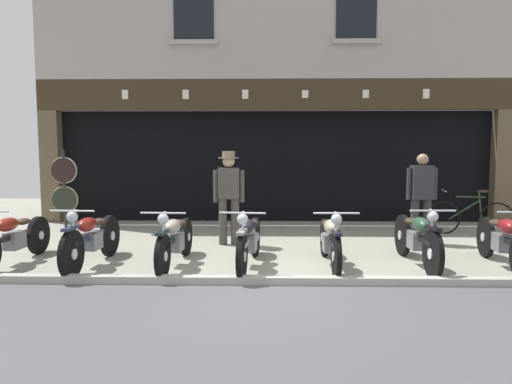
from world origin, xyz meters
name	(u,v)px	position (x,y,z in m)	size (l,w,h in m)	color
ground	(282,316)	(0.00, -0.98, -0.04)	(22.93, 22.00, 0.18)	gray
shop_facade	(274,148)	(0.00, 7.00, 1.74)	(11.23, 4.42, 6.48)	black
motorcycle_far_left	(14,237)	(-3.98, 1.02, 0.42)	(0.62, 2.01, 0.91)	black
motorcycle_left	(92,238)	(-2.76, 0.93, 0.43)	(0.62, 2.00, 0.92)	black
motorcycle_center_left	(175,239)	(-1.53, 0.97, 0.41)	(0.62, 2.02, 0.90)	black
motorcycle_center	(249,239)	(-0.43, 0.95, 0.42)	(0.62, 2.05, 0.91)	black
motorcycle_center_right	(330,239)	(0.77, 1.01, 0.41)	(0.62, 1.96, 0.89)	black
motorcycle_right	(417,237)	(2.06, 1.08, 0.43)	(0.62, 2.03, 0.93)	black
motorcycle_far_right	(503,239)	(3.27, 0.98, 0.43)	(0.62, 2.00, 0.92)	black
salesman_left	(229,192)	(-0.86, 2.56, 0.95)	(0.56, 0.37, 1.69)	#47423D
shopkeeper_center	(421,194)	(2.64, 2.75, 0.91)	(0.56, 0.25, 1.64)	#2D2D33
tyre_sign_pole	(64,186)	(-4.27, 3.54, 0.98)	(0.54, 0.06, 1.71)	#232328
advert_board_near	(384,148)	(2.58, 5.40, 1.74)	(0.82, 0.03, 0.97)	silver
advert_board_far	(432,151)	(3.70, 5.40, 1.67)	(0.83, 0.03, 0.92)	silver
leaning_bicycle	(470,217)	(3.93, 3.66, 0.37)	(1.68, 0.51, 0.93)	black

